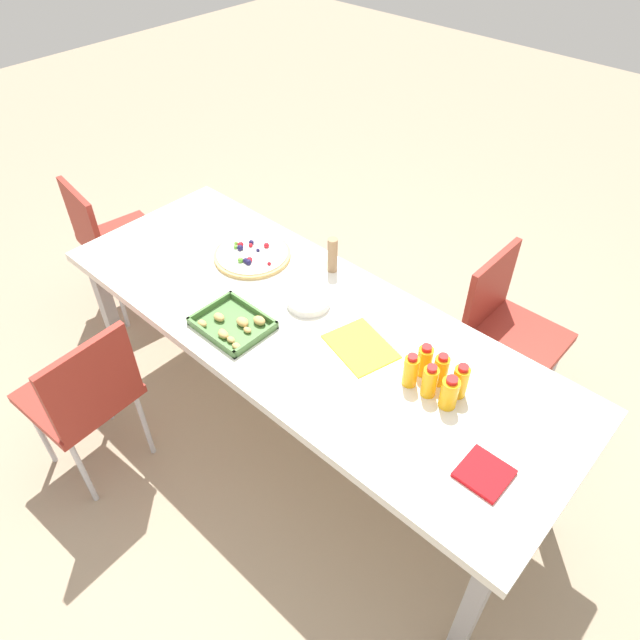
{
  "coord_description": "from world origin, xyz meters",
  "views": [
    {
      "loc": [
        -1.21,
        1.23,
        2.32
      ],
      "look_at": [
        -0.05,
        -0.03,
        0.76
      ],
      "focal_mm": 32.66,
      "sensor_mm": 36.0,
      "label": 1
    }
  ],
  "objects": [
    {
      "name": "plate_stack",
      "position": [
        0.06,
        -0.08,
        0.76
      ],
      "size": [
        0.18,
        0.18,
        0.03
      ],
      "color": "silver",
      "rests_on": "party_table"
    },
    {
      "name": "chair_near_left",
      "position": [
        -0.51,
        -0.8,
        0.5
      ],
      "size": [
        0.4,
        0.4,
        0.83
      ],
      "rotation": [
        0.0,
        0.0,
        1.57
      ],
      "color": "maroon",
      "rests_on": "ground_plane"
    },
    {
      "name": "juice_bottle_5",
      "position": [
        -0.5,
        -0.01,
        0.81
      ],
      "size": [
        0.05,
        0.05,
        0.14
      ],
      "color": "#FAAC14",
      "rests_on": "party_table"
    },
    {
      "name": "juice_bottle_4",
      "position": [
        -0.58,
        -0.02,
        0.81
      ],
      "size": [
        0.05,
        0.05,
        0.14
      ],
      "color": "#FAAD14",
      "rests_on": "party_table"
    },
    {
      "name": "snack_tray",
      "position": [
        0.19,
        0.22,
        0.76
      ],
      "size": [
        0.29,
        0.23,
        0.04
      ],
      "color": "#477238",
      "rests_on": "party_table"
    },
    {
      "name": "chair_far_right",
      "position": [
        0.55,
        0.74,
        0.5
      ],
      "size": [
        0.42,
        0.42,
        0.83
      ],
      "rotation": [
        0.0,
        0.0,
        -1.51
      ],
      "color": "maroon",
      "rests_on": "ground_plane"
    },
    {
      "name": "juice_bottle_3",
      "position": [
        -0.66,
        -0.02,
        0.81
      ],
      "size": [
        0.06,
        0.06,
        0.14
      ],
      "color": "#F9AD14",
      "rests_on": "party_table"
    },
    {
      "name": "juice_bottle_0",
      "position": [
        -0.66,
        -0.09,
        0.81
      ],
      "size": [
        0.06,
        0.06,
        0.14
      ],
      "color": "#F9AE14",
      "rests_on": "party_table"
    },
    {
      "name": "party_table",
      "position": [
        0.0,
        0.0,
        0.68
      ],
      "size": [
        2.27,
        0.83,
        0.74
      ],
      "color": "silver",
      "rests_on": "ground_plane"
    },
    {
      "name": "napkin_stack",
      "position": [
        -0.9,
        0.14,
        0.75
      ],
      "size": [
        0.15,
        0.15,
        0.02
      ],
      "primitive_type": "cube",
      "color": "red",
      "rests_on": "party_table"
    },
    {
      "name": "chair_end",
      "position": [
        1.45,
        0.04,
        0.5
      ],
      "size": [
        0.45,
        0.45,
        0.83
      ],
      "rotation": [
        0.0,
        0.0,
        3.01
      ],
      "color": "maroon",
      "rests_on": "ground_plane"
    },
    {
      "name": "juice_bottle_1",
      "position": [
        -0.58,
        -0.09,
        0.81
      ],
      "size": [
        0.05,
        0.05,
        0.14
      ],
      "color": "#FBAD14",
      "rests_on": "party_table"
    },
    {
      "name": "cardboard_tube",
      "position": [
        0.14,
        -0.32,
        0.83
      ],
      "size": [
        0.04,
        0.04,
        0.17
      ],
      "primitive_type": "cylinder",
      "color": "#9E7A56",
      "rests_on": "party_table"
    },
    {
      "name": "ground_plane",
      "position": [
        0.0,
        0.0,
        0.0
      ],
      "size": [
        12.0,
        12.0,
        0.0
      ],
      "primitive_type": "plane",
      "color": "gray"
    },
    {
      "name": "juice_bottle_2",
      "position": [
        -0.51,
        -0.09,
        0.81
      ],
      "size": [
        0.06,
        0.06,
        0.13
      ],
      "color": "#F9AC14",
      "rests_on": "party_table"
    },
    {
      "name": "paper_folder",
      "position": [
        -0.26,
        -0.03,
        0.75
      ],
      "size": [
        0.3,
        0.26,
        0.01
      ],
      "primitive_type": "cube",
      "rotation": [
        0.0,
        0.0,
        -0.27
      ],
      "color": "yellow",
      "rests_on": "party_table"
    },
    {
      "name": "fruit_pizza",
      "position": [
        0.48,
        -0.15,
        0.76
      ],
      "size": [
        0.35,
        0.35,
        0.05
      ],
      "color": "tan",
      "rests_on": "party_table"
    }
  ]
}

